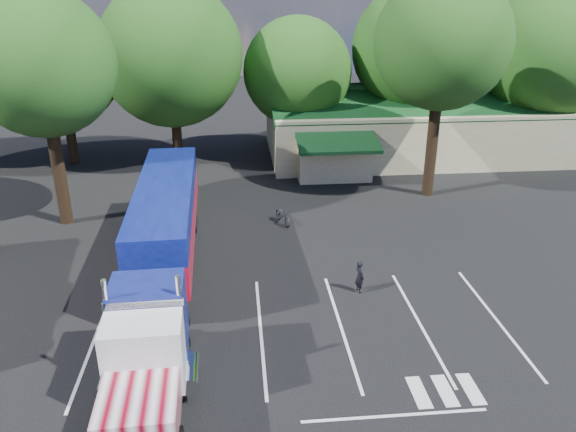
{
  "coord_description": "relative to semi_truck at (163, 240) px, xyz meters",
  "views": [
    {
      "loc": [
        -0.69,
        -24.57,
        12.68
      ],
      "look_at": [
        1.73,
        0.93,
        2.0
      ],
      "focal_mm": 35.0,
      "sensor_mm": 36.0,
      "label": 1
    }
  ],
  "objects": [
    {
      "name": "bicycle",
      "position": [
        5.83,
        6.78,
        -1.89
      ],
      "size": [
        1.23,
        1.95,
        0.97
      ],
      "primitive_type": "imported",
      "rotation": [
        0.0,
        0.0,
        0.34
      ],
      "color": "black",
      "rests_on": "ground"
    },
    {
      "name": "woman",
      "position": [
        8.53,
        -1.13,
        -1.63
      ],
      "size": [
        0.51,
        0.63,
        1.49
      ],
      "primitive_type": "imported",
      "rotation": [
        0.0,
        0.0,
        1.89
      ],
      "color": "black",
      "rests_on": "ground"
    },
    {
      "name": "ground",
      "position": [
        4.03,
        2.12,
        -2.38
      ],
      "size": [
        120.0,
        120.0,
        0.0
      ],
      "primitive_type": "plane",
      "color": "black",
      "rests_on": "ground"
    },
    {
      "name": "tree_near_left",
      "position": [
        -6.47,
        8.12,
        6.44
      ],
      "size": [
        7.6,
        7.6,
        12.65
      ],
      "color": "black",
      "rests_on": "ground"
    },
    {
      "name": "tree_row_f",
      "position": [
        27.03,
        18.92,
        5.41
      ],
      "size": [
        10.4,
        10.4,
        13.0
      ],
      "color": "black",
      "rests_on": "ground"
    },
    {
      "name": "tree_row_c",
      "position": [
        -0.97,
        18.32,
        5.66
      ],
      "size": [
        10.0,
        10.0,
        13.05
      ],
      "color": "black",
      "rests_on": "ground"
    },
    {
      "name": "tree_near_right",
      "position": [
        15.53,
        10.62,
        7.09
      ],
      "size": [
        8.0,
        8.0,
        13.5
      ],
      "color": "black",
      "rests_on": "ground"
    },
    {
      "name": "tree_row_d",
      "position": [
        8.03,
        19.62,
        4.21
      ],
      "size": [
        8.0,
        8.0,
        10.6
      ],
      "color": "black",
      "rests_on": "ground"
    },
    {
      "name": "tree_row_b",
      "position": [
        -8.97,
        19.92,
        4.76
      ],
      "size": [
        8.4,
        8.4,
        11.35
      ],
      "color": "black",
      "rests_on": "ground"
    },
    {
      "name": "semi_truck",
      "position": [
        0.0,
        0.0,
        0.0
      ],
      "size": [
        3.45,
        20.13,
        4.2
      ],
      "rotation": [
        0.0,
        0.0,
        0.03
      ],
      "color": "black",
      "rests_on": "ground"
    },
    {
      "name": "tree_row_e",
      "position": [
        17.03,
        20.12,
        5.71
      ],
      "size": [
        9.6,
        9.6,
        12.9
      ],
      "color": "black",
      "rests_on": "ground"
    },
    {
      "name": "silver_sedan",
      "position": [
        11.5,
        16.12,
        -1.68
      ],
      "size": [
        4.41,
        2.23,
        1.39
      ],
      "primitive_type": "imported",
      "rotation": [
        0.0,
        0.0,
        1.38
      ],
      "color": "#AEB0B6",
      "rests_on": "ground"
    },
    {
      "name": "event_hall",
      "position": [
        17.77,
        19.93,
        -0.16
      ],
      "size": [
        24.2,
        14.12,
        5.55
      ],
      "color": "beige",
      "rests_on": "ground"
    }
  ]
}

